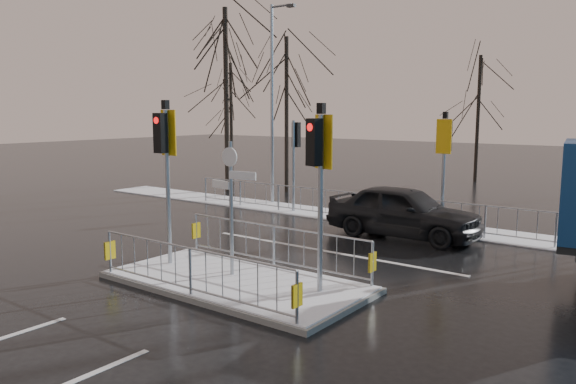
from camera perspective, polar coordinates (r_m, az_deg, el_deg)
The scene contains 11 objects.
ground at distance 12.89m, azimuth -5.29°, elevation -9.37°, with size 120.00×120.00×0.00m, color black.
snow_verge at distance 19.90m, azimuth 11.58°, elevation -3.16°, with size 30.00×2.00×0.04m, color white.
lane_markings at distance 12.65m, azimuth -6.32°, elevation -9.70°, with size 8.00×11.38×0.01m.
traffic_island at distance 12.79m, azimuth -5.32°, elevation -7.68°, with size 6.00×3.04×4.15m.
far_kerb_fixtures at distance 19.16m, azimuth 11.81°, elevation -0.57°, with size 18.00×0.65×3.83m.
car_far_lane at distance 17.74m, azimuth 11.66°, elevation -1.94°, with size 1.92×4.78×1.63m, color black.
tree_near_a at distance 27.59m, azimuth -6.34°, elevation 12.78°, with size 4.75×4.75×8.97m.
tree_near_b at distance 27.06m, azimuth -0.15°, elevation 10.88°, with size 4.00×4.00×7.55m.
tree_near_c at distance 30.69m, azimuth -5.81°, elevation 9.32°, with size 3.50×3.50×6.61m.
tree_far_a at distance 32.75m, azimuth 18.84°, elevation 9.42°, with size 3.75×3.75×7.08m.
street_lamp_left at distance 23.71m, azimuth -1.51°, elevation 9.67°, with size 1.25×0.18×8.20m.
Camera 1 is at (8.28, -9.08, 3.88)m, focal length 35.00 mm.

